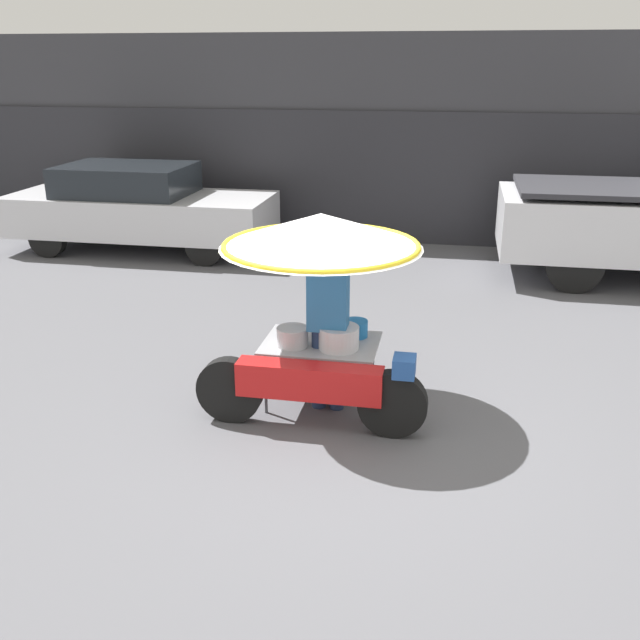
% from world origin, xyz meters
% --- Properties ---
extents(ground_plane, '(36.00, 36.00, 0.00)m').
position_xyz_m(ground_plane, '(0.00, 0.00, 0.00)').
color(ground_plane, '#56565B').
extents(shopfront_building, '(28.00, 2.06, 3.73)m').
position_xyz_m(shopfront_building, '(0.00, 8.35, 1.85)').
color(shopfront_building, '#38383D').
rests_on(shopfront_building, ground).
extents(vendor_motorcycle_cart, '(2.18, 1.92, 1.93)m').
position_xyz_m(vendor_motorcycle_cart, '(-0.29, 0.38, 1.48)').
color(vendor_motorcycle_cart, black).
rests_on(vendor_motorcycle_cart, ground).
extents(vendor_person, '(0.38, 0.23, 1.68)m').
position_xyz_m(vendor_person, '(-0.21, 0.34, 0.95)').
color(vendor_person, navy).
rests_on(vendor_person, ground).
extents(parked_car, '(4.66, 1.81, 1.53)m').
position_xyz_m(parked_car, '(-4.68, 5.87, 0.79)').
color(parked_car, black).
rests_on(parked_car, ground).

